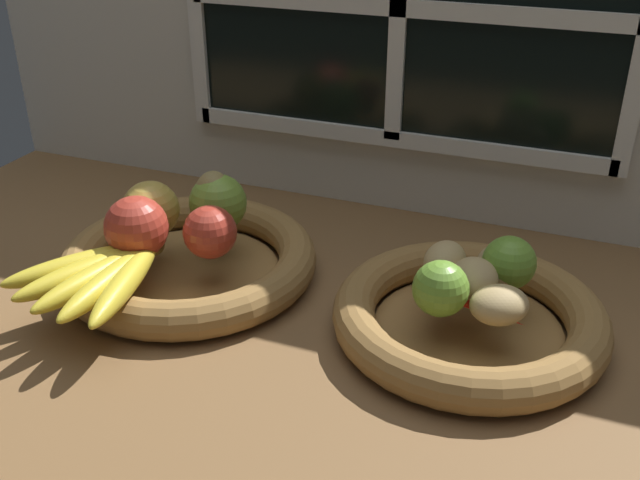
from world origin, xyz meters
The scene contains 17 objects.
ground_plane centered at (0.00, 0.00, -1.50)cm, with size 140.00×90.00×3.00cm, color brown.
back_wall centered at (0.00, 29.77, 27.88)cm, with size 140.00×4.60×55.00cm.
fruit_bowl_left centered at (-18.96, -1.41, 2.29)cm, with size 33.58×33.58×4.93cm.
fruit_bowl_right centered at (18.02, -1.41, 2.29)cm, with size 31.70×31.70×4.93cm.
apple_red_front centered at (-22.86, -6.47, 8.90)cm, with size 7.95×7.95×7.95cm, color #B73828.
apple_red_right centered at (-14.38, -3.29, 8.30)cm, with size 6.74×6.74×6.74cm, color #B73828.
apple_golden_left centered at (-24.37, -0.95, 8.67)cm, with size 7.50×7.50×7.50cm, color gold.
apple_green_back centered at (-17.03, 3.82, 8.77)cm, with size 7.69×7.69×7.69cm, color #7AA338.
pear_brown centered at (-17.61, 3.90, 9.00)cm, with size 5.68×5.56×8.15cm, color olive.
banana_bunch_front centered at (-22.97, -14.11, 6.39)cm, with size 17.38×19.73×2.92cm.
potato_large centered at (18.02, -1.41, 7.38)cm, with size 6.36×5.57×4.91cm, color tan.
potato_back centered at (20.19, 3.37, 7.01)cm, with size 7.46×5.04×4.16cm, color tan.
potato_small centered at (21.50, -4.90, 6.97)cm, with size 6.54×5.53×4.09cm, color tan.
potato_oblong centered at (14.10, 1.63, 7.29)cm, with size 6.65×4.88×4.72cm, color tan.
lime_near centered at (15.21, -5.63, 8.05)cm, with size 6.25×6.25×6.25cm, color #6B9E33.
lime_far centered at (21.30, 2.80, 8.06)cm, with size 6.26×6.26×6.26cm, color #6B9E33.
chili_pepper centered at (18.50, -4.30, 5.96)cm, with size 2.07×2.07×12.71cm, color red.
Camera 1 is at (27.38, -73.37, 49.87)cm, focal length 41.07 mm.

